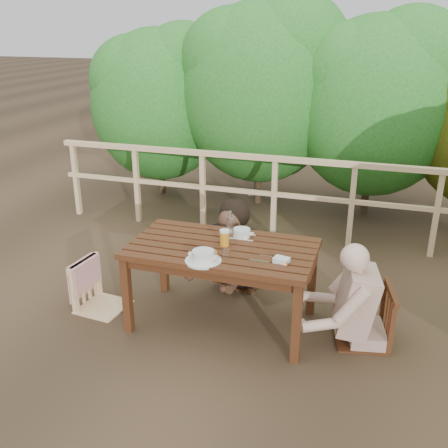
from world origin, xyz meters
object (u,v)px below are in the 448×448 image
(woman, at_px, (245,216))
(butter_tub, at_px, (281,261))
(diner_right, at_px, (374,263))
(bread_roll, at_px, (210,252))
(soup_far, at_px, (242,234))
(chair_far, at_px, (244,240))
(table, at_px, (222,286))
(chair_right, at_px, (367,292))
(beer_glass, at_px, (225,239))
(chair_left, at_px, (100,267))
(bottle, at_px, (230,226))
(soup_near, at_px, (203,256))
(tumbler, at_px, (226,254))

(woman, distance_m, butter_tub, 1.12)
(diner_right, xyz_separation_m, bread_roll, (-1.25, -0.30, 0.05))
(butter_tub, bearing_deg, soup_far, 150.28)
(chair_far, height_order, bread_roll, chair_far)
(table, distance_m, bread_roll, 0.44)
(chair_right, distance_m, beer_glass, 1.22)
(chair_left, height_order, chair_far, chair_far)
(bread_roll, bearing_deg, chair_far, 89.67)
(chair_right, height_order, bottle, bottle)
(soup_near, distance_m, bread_roll, 0.11)
(woman, distance_m, soup_near, 1.12)
(soup_far, bearing_deg, chair_far, 103.45)
(chair_left, xyz_separation_m, tumbler, (1.21, -0.09, 0.33))
(chair_right, bearing_deg, bottle, -103.85)
(woman, xyz_separation_m, beer_glass, (0.05, -0.80, 0.10))
(soup_near, bearing_deg, beer_glass, 77.43)
(chair_right, height_order, woman, woman)
(chair_far, bearing_deg, table, -69.66)
(diner_right, bearing_deg, tumbler, 93.47)
(table, bearing_deg, butter_tub, -16.06)
(diner_right, bearing_deg, chair_left, 83.90)
(table, distance_m, chair_right, 1.19)
(table, bearing_deg, chair_left, -174.47)
(chair_far, bearing_deg, soup_far, -58.72)
(chair_right, bearing_deg, beer_glass, -97.09)
(bread_roll, xyz_separation_m, beer_glass, (0.06, 0.21, 0.04))
(chair_left, bearing_deg, chair_far, -44.29)
(chair_left, bearing_deg, tumbler, -88.25)
(table, height_order, woman, woman)
(butter_tub, bearing_deg, diner_right, 32.70)
(woman, distance_m, bottle, 0.68)
(chair_far, bearing_deg, chair_left, -122.29)
(chair_left, relative_size, chair_right, 0.94)
(woman, relative_size, bottle, 5.14)
(chair_left, height_order, bread_roll, chair_left)
(chair_right, distance_m, soup_near, 1.34)
(chair_right, xyz_separation_m, beer_glass, (-1.17, -0.08, 0.34))
(chair_far, bearing_deg, bread_roll, -72.50)
(table, bearing_deg, soup_near, -100.33)
(soup_far, bearing_deg, bottle, -130.56)
(soup_far, height_order, bottle, bottle)
(chair_left, height_order, tumbler, chair_left)
(diner_right, xyz_separation_m, soup_far, (-1.12, 0.14, 0.05))
(tumbler, bearing_deg, table, 116.15)
(table, height_order, soup_near, soup_near)
(chair_right, bearing_deg, tumbler, -86.15)
(table, xyz_separation_m, chair_far, (-0.03, 0.79, 0.09))
(table, height_order, diner_right, diner_right)
(beer_glass, relative_size, bottle, 0.57)
(chair_left, distance_m, diner_right, 2.35)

